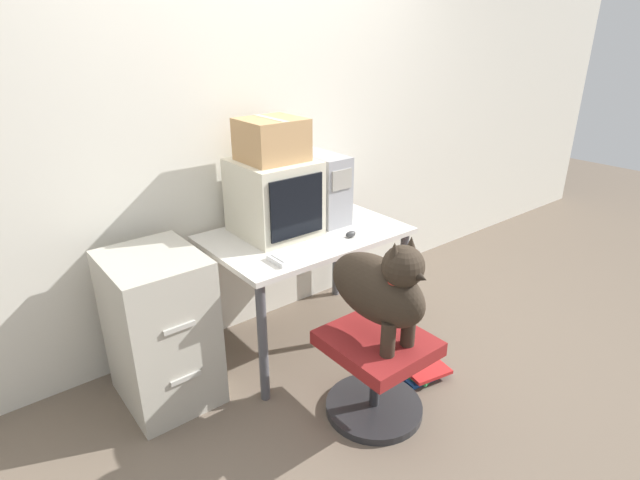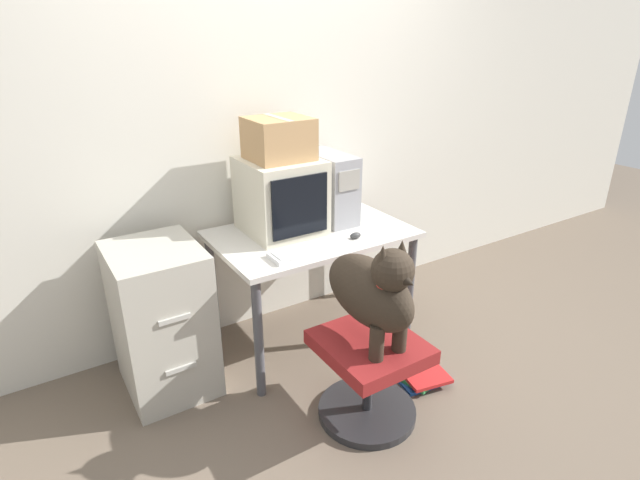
# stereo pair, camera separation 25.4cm
# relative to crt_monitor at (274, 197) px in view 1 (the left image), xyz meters

# --- Properties ---
(ground_plane) EXTENTS (12.00, 12.00, 0.00)m
(ground_plane) POSITION_rel_crt_monitor_xyz_m (0.13, -0.47, -0.93)
(ground_plane) COLOR #6B5B4C
(wall_back) EXTENTS (8.00, 0.05, 2.60)m
(wall_back) POSITION_rel_crt_monitor_xyz_m (0.13, 0.33, 0.37)
(wall_back) COLOR silver
(wall_back) RESTS_ON ground_plane
(desk) EXTENTS (1.11, 0.73, 0.72)m
(desk) POSITION_rel_crt_monitor_xyz_m (0.13, -0.10, -0.30)
(desk) COLOR silver
(desk) RESTS_ON ground_plane
(crt_monitor) EXTENTS (0.41, 0.44, 0.42)m
(crt_monitor) POSITION_rel_crt_monitor_xyz_m (0.00, 0.00, 0.00)
(crt_monitor) COLOR beige
(crt_monitor) RESTS_ON desk
(pc_tower) EXTENTS (0.19, 0.42, 0.41)m
(pc_tower) POSITION_rel_crt_monitor_xyz_m (0.33, 0.02, -0.01)
(pc_tower) COLOR #99999E
(pc_tower) RESTS_ON desk
(keyboard) EXTENTS (0.46, 0.14, 0.03)m
(keyboard) POSITION_rel_crt_monitor_xyz_m (-0.01, -0.35, -0.20)
(keyboard) COLOR silver
(keyboard) RESTS_ON desk
(computer_mouse) EXTENTS (0.07, 0.04, 0.04)m
(computer_mouse) POSITION_rel_crt_monitor_xyz_m (0.29, -0.33, -0.19)
(computer_mouse) COLOR #333333
(computer_mouse) RESTS_ON desk
(office_chair) EXTENTS (0.49, 0.49, 0.44)m
(office_chair) POSITION_rel_crt_monitor_xyz_m (0.01, -0.84, -0.67)
(office_chair) COLOR #262628
(office_chair) RESTS_ON ground_plane
(dog) EXTENTS (0.24, 0.56, 0.54)m
(dog) POSITION_rel_crt_monitor_xyz_m (0.01, -0.85, -0.21)
(dog) COLOR #33281E
(dog) RESTS_ON office_chair
(filing_cabinet) EXTENTS (0.44, 0.53, 0.80)m
(filing_cabinet) POSITION_rel_crt_monitor_xyz_m (-0.75, -0.07, -0.53)
(filing_cabinet) COLOR #B7B2A3
(filing_cabinet) RESTS_ON ground_plane
(cardboard_box) EXTENTS (0.32, 0.30, 0.23)m
(cardboard_box) POSITION_rel_crt_monitor_xyz_m (0.00, 0.00, 0.32)
(cardboard_box) COLOR tan
(cardboard_box) RESTS_ON crt_monitor
(book_stack_floor) EXTENTS (0.29, 0.24, 0.06)m
(book_stack_floor) POSITION_rel_crt_monitor_xyz_m (0.42, -0.81, -0.90)
(book_stack_floor) COLOR #1E4C9E
(book_stack_floor) RESTS_ON ground_plane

